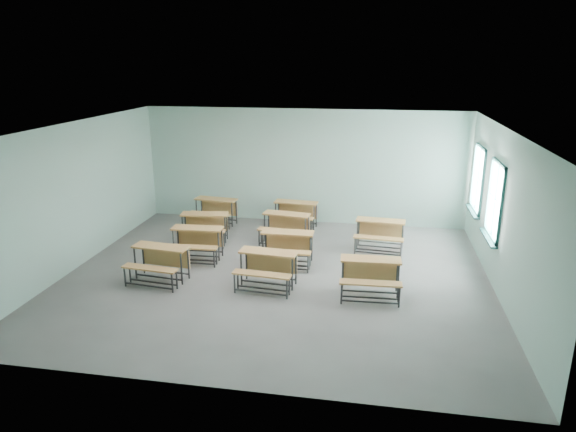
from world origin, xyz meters
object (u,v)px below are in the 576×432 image
(desk_unit_r0c1, at_px, (267,264))
(desk_unit_r2c0, at_px, (204,224))
(desk_unit_r3c1, at_px, (295,211))
(desk_unit_r2c1, at_px, (285,224))
(desk_unit_r1c1, at_px, (287,243))
(desk_unit_r3c0, at_px, (215,208))
(desk_unit_r0c2, at_px, (370,272))
(desk_unit_r1c0, at_px, (196,239))
(desk_unit_r0c0, at_px, (159,259))
(desk_unit_r2c2, at_px, (380,231))

(desk_unit_r0c1, height_order, desk_unit_r2c0, same)
(desk_unit_r3c1, bearing_deg, desk_unit_r2c1, -88.48)
(desk_unit_r1c1, height_order, desk_unit_r3c0, same)
(desk_unit_r0c2, bearing_deg, desk_unit_r0c1, 176.26)
(desk_unit_r1c0, xyz_separation_m, desk_unit_r2c0, (-0.19, 1.12, 0.00))
(desk_unit_r1c0, height_order, desk_unit_r3c0, same)
(desk_unit_r0c0, distance_m, desk_unit_r3c0, 3.87)
(desk_unit_r1c1, distance_m, desk_unit_r2c2, 2.43)
(desk_unit_r0c0, xyz_separation_m, desk_unit_r1c0, (0.35, 1.31, 0.00))
(desk_unit_r0c2, bearing_deg, desk_unit_r2c0, 148.06)
(desk_unit_r0c2, xyz_separation_m, desk_unit_r1c0, (-4.02, 1.27, 0.00))
(desk_unit_r0c1, distance_m, desk_unit_r2c1, 2.70)
(desk_unit_r0c1, distance_m, desk_unit_r1c0, 2.29)
(desk_unit_r0c1, bearing_deg, desk_unit_r3c1, 95.53)
(desk_unit_r1c0, xyz_separation_m, desk_unit_r2c1, (1.83, 1.48, 0.00))
(desk_unit_r3c1, bearing_deg, desk_unit_r1c1, -80.15)
(desk_unit_r0c1, height_order, desk_unit_r1c1, same)
(desk_unit_r1c0, height_order, desk_unit_r1c1, same)
(desk_unit_r2c1, bearing_deg, desk_unit_r3c1, 94.31)
(desk_unit_r0c2, relative_size, desk_unit_r3c1, 0.98)
(desk_unit_r0c1, xyz_separation_m, desk_unit_r2c1, (-0.11, 2.70, 0.00))
(desk_unit_r1c1, distance_m, desk_unit_r3c0, 3.53)
(desk_unit_r0c2, distance_m, desk_unit_r2c0, 4.85)
(desk_unit_r0c0, xyz_separation_m, desk_unit_r1c1, (2.48, 1.38, 0.00))
(desk_unit_r3c0, bearing_deg, desk_unit_r3c1, 8.81)
(desk_unit_r0c1, height_order, desk_unit_r2c2, same)
(desk_unit_r2c0, relative_size, desk_unit_r2c2, 1.03)
(desk_unit_r3c1, bearing_deg, desk_unit_r3c0, -173.57)
(desk_unit_r2c0, xyz_separation_m, desk_unit_r3c0, (-0.18, 1.44, 0.00))
(desk_unit_r0c2, height_order, desk_unit_r2c2, same)
(desk_unit_r1c1, xyz_separation_m, desk_unit_r2c2, (2.08, 1.27, 0.00))
(desk_unit_r0c1, distance_m, desk_unit_r3c0, 4.43)
(desk_unit_r1c0, distance_m, desk_unit_r2c1, 2.36)
(desk_unit_r1c0, relative_size, desk_unit_r3c1, 0.97)
(desk_unit_r0c0, distance_m, desk_unit_r1c0, 1.36)
(desk_unit_r2c2, xyz_separation_m, desk_unit_r3c0, (-4.57, 1.22, 0.00))
(desk_unit_r2c1, bearing_deg, desk_unit_r3c0, 161.65)
(desk_unit_r1c1, bearing_deg, desk_unit_r2c0, 154.87)
(desk_unit_r1c0, relative_size, desk_unit_r2c0, 0.95)
(desk_unit_r3c0, distance_m, desk_unit_r3c1, 2.27)
(desk_unit_r2c1, height_order, desk_unit_r2c2, same)
(desk_unit_r0c1, bearing_deg, desk_unit_r3c0, 126.42)
(desk_unit_r2c2, bearing_deg, desk_unit_r1c0, -157.56)
(desk_unit_r0c1, bearing_deg, desk_unit_r0c0, -172.71)
(desk_unit_r2c1, xyz_separation_m, desk_unit_r2c2, (2.36, -0.14, 0.00))
(desk_unit_r2c2, distance_m, desk_unit_r3c1, 2.63)
(desk_unit_r2c2, bearing_deg, desk_unit_r0c1, -126.66)
(desk_unit_r1c0, height_order, desk_unit_r2c2, same)
(desk_unit_r0c1, xyz_separation_m, desk_unit_r2c2, (2.26, 2.56, 0.00))
(desk_unit_r2c0, bearing_deg, desk_unit_r0c2, -37.10)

